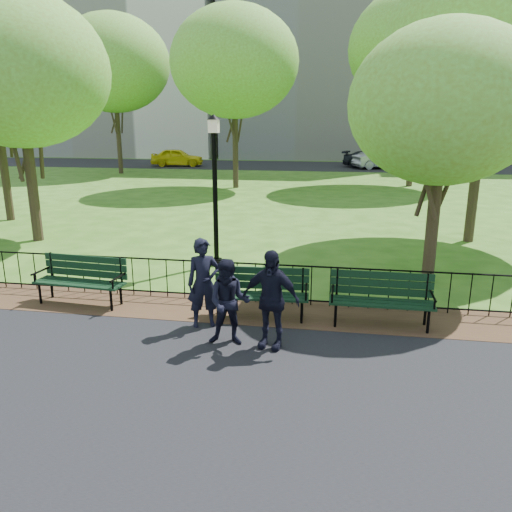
% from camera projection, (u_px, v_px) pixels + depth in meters
% --- Properties ---
extents(ground, '(120.00, 120.00, 0.00)m').
position_uv_depth(ground, '(226.00, 341.00, 9.00)').
color(ground, '#305D18').
extents(asphalt_path, '(60.00, 9.20, 0.01)m').
position_uv_depth(asphalt_path, '(161.00, 464.00, 5.77)').
color(asphalt_path, black).
rests_on(asphalt_path, ground).
extents(dirt_strip, '(60.00, 1.60, 0.01)m').
position_uv_depth(dirt_strip, '(242.00, 310.00, 10.43)').
color(dirt_strip, '#392317').
rests_on(dirt_strip, ground).
extents(far_street, '(70.00, 9.00, 0.01)m').
position_uv_depth(far_street, '(318.00, 166.00, 42.28)').
color(far_street, black).
rests_on(far_street, ground).
extents(iron_fence, '(24.06, 0.06, 1.00)m').
position_uv_depth(iron_fence, '(246.00, 280.00, 10.77)').
color(iron_fence, black).
rests_on(iron_fence, ground).
extents(apartment_west, '(22.00, 15.00, 26.00)m').
position_uv_depth(apartment_west, '(126.00, 33.00, 54.70)').
color(apartment_west, white).
rests_on(apartment_west, ground).
extents(apartment_mid, '(24.00, 15.00, 30.00)m').
position_uv_depth(apartment_mid, '(349.00, 5.00, 50.34)').
color(apartment_mid, beige).
rests_on(apartment_mid, ground).
extents(park_bench_main, '(1.93, 0.69, 1.08)m').
position_uv_depth(park_bench_main, '(246.00, 286.00, 9.88)').
color(park_bench_main, black).
rests_on(park_bench_main, ground).
extents(park_bench_left_a, '(2.01, 0.78, 1.11)m').
position_uv_depth(park_bench_left_a, '(82.00, 275.00, 10.69)').
color(park_bench_left_a, black).
rests_on(park_bench_left_a, ground).
extents(park_bench_right_a, '(1.97, 0.63, 1.11)m').
position_uv_depth(park_bench_right_a, '(381.00, 293.00, 9.56)').
color(park_bench_right_a, black).
rests_on(park_bench_right_a, ground).
extents(lamppost, '(0.36, 0.36, 3.98)m').
position_uv_depth(lamppost, '(215.00, 186.00, 13.10)').
color(lamppost, black).
rests_on(lamppost, ground).
extents(tree_near_w, '(5.46, 5.46, 7.61)m').
position_uv_depth(tree_near_w, '(19.00, 71.00, 15.07)').
color(tree_near_w, '#2D2116').
rests_on(tree_near_w, ground).
extents(tree_near_e, '(4.33, 4.33, 6.04)m').
position_uv_depth(tree_near_e, '(444.00, 104.00, 11.31)').
color(tree_near_e, '#2D2116').
rests_on(tree_near_e, ground).
extents(tree_mid_e, '(6.23, 6.23, 8.68)m').
position_uv_depth(tree_mid_e, '(491.00, 43.00, 14.74)').
color(tree_mid_e, '#2D2116').
rests_on(tree_mid_e, ground).
extents(tree_far_c, '(7.08, 7.08, 9.87)m').
position_uv_depth(tree_far_c, '(235.00, 62.00, 27.24)').
color(tree_far_c, '#2D2116').
rests_on(tree_far_c, ground).
extents(tree_far_e, '(7.91, 7.91, 11.03)m').
position_uv_depth(tree_far_e, '(420.00, 48.00, 27.71)').
color(tree_far_e, '#2D2116').
rests_on(tree_far_e, ground).
extents(tree_far_w, '(7.84, 7.84, 10.93)m').
position_uv_depth(tree_far_w, '(113.00, 63.00, 34.70)').
color(tree_far_w, '#2D2116').
rests_on(tree_far_w, ground).
extents(person_left, '(0.74, 0.62, 1.72)m').
position_uv_depth(person_left, '(204.00, 283.00, 9.42)').
color(person_left, black).
rests_on(person_left, asphalt_path).
extents(person_mid, '(0.78, 0.45, 1.55)m').
position_uv_depth(person_mid, '(229.00, 302.00, 8.67)').
color(person_mid, black).
rests_on(person_mid, asphalt_path).
extents(person_right, '(1.09, 0.62, 1.75)m').
position_uv_depth(person_right, '(271.00, 299.00, 8.53)').
color(person_right, black).
rests_on(person_right, asphalt_path).
extents(taxi, '(4.54, 2.38, 1.47)m').
position_uv_depth(taxi, '(177.00, 157.00, 41.94)').
color(taxi, yellow).
rests_on(taxi, far_street).
extents(sedan_silver, '(4.74, 3.21, 1.48)m').
position_uv_depth(sedan_silver, '(381.00, 159.00, 39.79)').
color(sedan_silver, '#9D9FA4').
rests_on(sedan_silver, far_street).
extents(sedan_dark, '(4.94, 3.08, 1.33)m').
position_uv_depth(sedan_dark, '(371.00, 159.00, 40.64)').
color(sedan_dark, black).
rests_on(sedan_dark, far_street).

